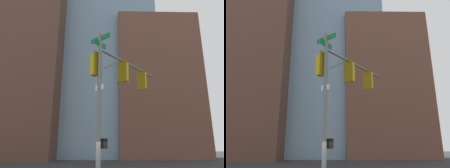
# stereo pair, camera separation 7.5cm
# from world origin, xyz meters

# --- Properties ---
(signal_pole_assembly) EXTENTS (3.72, 4.30, 7.42)m
(signal_pole_assembly) POSITION_xyz_m (-0.91, -0.97, 5.24)
(signal_pole_assembly) COLOR slate
(signal_pole_assembly) RESTS_ON ground_plane
(building_brick_nearside) EXTENTS (20.16, 21.65, 36.81)m
(building_brick_nearside) POSITION_xyz_m (18.44, -36.01, 18.41)
(building_brick_nearside) COLOR brown
(building_brick_nearside) RESTS_ON ground_plane
(building_brick_midblock) EXTENTS (16.69, 18.01, 29.31)m
(building_brick_midblock) POSITION_xyz_m (-10.96, -38.34, 14.65)
(building_brick_midblock) COLOR brown
(building_brick_midblock) RESTS_ON ground_plane
(building_glass_tower) EXTENTS (32.24, 30.55, 56.93)m
(building_glass_tower) POSITION_xyz_m (5.39, -45.96, 28.46)
(building_glass_tower) COLOR #7A99B2
(building_glass_tower) RESTS_ON ground_plane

